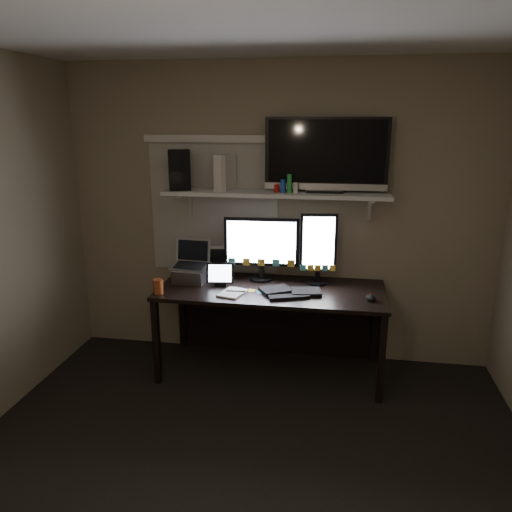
% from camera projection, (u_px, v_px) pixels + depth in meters
% --- Properties ---
extents(floor, '(3.60, 3.60, 0.00)m').
position_uv_depth(floor, '(236.00, 492.00, 2.83)').
color(floor, black).
rests_on(floor, ground).
extents(ceiling, '(3.60, 3.60, 0.00)m').
position_uv_depth(ceiling, '(230.00, 10.00, 2.15)').
color(ceiling, silver).
rests_on(ceiling, back_wall).
extents(back_wall, '(3.60, 0.00, 3.60)m').
position_uv_depth(back_wall, '(278.00, 216.00, 4.20)').
color(back_wall, '#7D715A').
rests_on(back_wall, floor).
extents(window_blinds, '(1.10, 0.02, 1.10)m').
position_uv_depth(window_blinds, '(214.00, 208.00, 4.26)').
color(window_blinds, '#B2ACA0').
rests_on(window_blinds, back_wall).
extents(desk, '(1.80, 0.75, 0.73)m').
position_uv_depth(desk, '(273.00, 304.00, 4.15)').
color(desk, black).
rests_on(desk, floor).
extents(wall_shelf, '(1.80, 0.35, 0.03)m').
position_uv_depth(wall_shelf, '(276.00, 193.00, 3.98)').
color(wall_shelf, silver).
rests_on(wall_shelf, back_wall).
extents(monitor_landscape, '(0.62, 0.09, 0.54)m').
position_uv_depth(monitor_landscape, '(261.00, 248.00, 4.13)').
color(monitor_landscape, black).
rests_on(monitor_landscape, desk).
extents(monitor_portrait, '(0.30, 0.09, 0.59)m').
position_uv_depth(monitor_portrait, '(318.00, 249.00, 4.02)').
color(monitor_portrait, black).
rests_on(monitor_portrait, desk).
extents(keyboard, '(0.51, 0.34, 0.03)m').
position_uv_depth(keyboard, '(291.00, 291.00, 3.88)').
color(keyboard, black).
rests_on(keyboard, desk).
extents(mouse, '(0.09, 0.12, 0.04)m').
position_uv_depth(mouse, '(371.00, 298.00, 3.73)').
color(mouse, black).
rests_on(mouse, desk).
extents(notepad, '(0.22, 0.27, 0.01)m').
position_uv_depth(notepad, '(232.00, 293.00, 3.86)').
color(notepad, silver).
rests_on(notepad, desk).
extents(tablet, '(0.23, 0.12, 0.19)m').
position_uv_depth(tablet, '(220.00, 274.00, 4.03)').
color(tablet, black).
rests_on(tablet, desk).
extents(file_sorter, '(0.21, 0.12, 0.26)m').
position_uv_depth(file_sorter, '(214.00, 261.00, 4.28)').
color(file_sorter, black).
rests_on(file_sorter, desk).
extents(laptop, '(0.31, 0.26, 0.34)m').
position_uv_depth(laptop, '(190.00, 263.00, 4.10)').
color(laptop, '#A9AAAE').
rests_on(laptop, desk).
extents(cup, '(0.10, 0.10, 0.11)m').
position_uv_depth(cup, '(158.00, 286.00, 3.86)').
color(cup, '#9A401C').
rests_on(cup, desk).
extents(sticky_notes, '(0.29, 0.22, 0.00)m').
position_uv_depth(sticky_notes, '(246.00, 290.00, 3.93)').
color(sticky_notes, yellow).
rests_on(sticky_notes, desk).
extents(tv, '(0.95, 0.18, 0.57)m').
position_uv_depth(tv, '(326.00, 155.00, 3.87)').
color(tv, black).
rests_on(tv, wall_shelf).
extents(game_console, '(0.14, 0.25, 0.28)m').
position_uv_depth(game_console, '(225.00, 172.00, 4.03)').
color(game_console, beige).
rests_on(game_console, wall_shelf).
extents(speaker, '(0.23, 0.25, 0.32)m').
position_uv_depth(speaker, '(179.00, 170.00, 4.04)').
color(speaker, black).
rests_on(speaker, wall_shelf).
extents(bottles, '(0.24, 0.09, 0.15)m').
position_uv_depth(bottles, '(286.00, 183.00, 3.88)').
color(bottles, '#A50F0C').
rests_on(bottles, wall_shelf).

